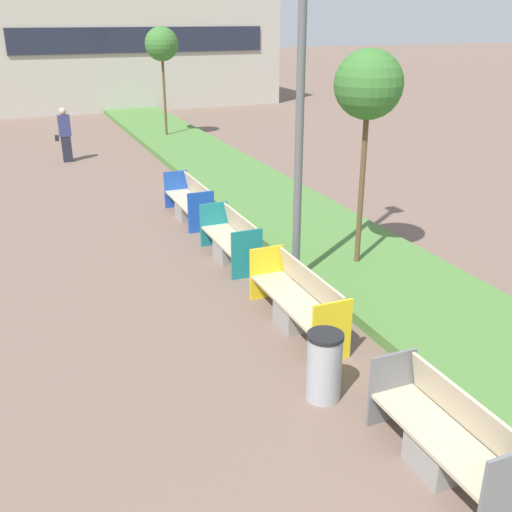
{
  "coord_description": "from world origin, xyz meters",
  "views": [
    {
      "loc": [
        -2.92,
        -0.62,
        4.59
      ],
      "look_at": [
        0.9,
        8.55,
        0.6
      ],
      "focal_mm": 42.0,
      "sensor_mm": 36.0,
      "label": 1
    }
  ],
  "objects_px": {
    "litter_bin": "(324,366)",
    "street_lamp_post": "(302,37)",
    "bench_blue_frame": "(190,204)",
    "bench_grey_frame": "(443,441)",
    "bench_yellow_frame": "(298,304)",
    "pedestrian_walking": "(65,134)",
    "sapling_tree_far": "(162,45)",
    "sapling_tree_near": "(368,86)",
    "bench_teal_frame": "(231,243)"
  },
  "relations": [
    {
      "from": "litter_bin",
      "to": "street_lamp_post",
      "type": "height_order",
      "value": "street_lamp_post"
    },
    {
      "from": "bench_blue_frame",
      "to": "bench_grey_frame",
      "type": "bearing_deg",
      "value": -90.02
    },
    {
      "from": "bench_yellow_frame",
      "to": "pedestrian_walking",
      "type": "distance_m",
      "value": 13.54
    },
    {
      "from": "bench_grey_frame",
      "to": "litter_bin",
      "type": "bearing_deg",
      "value": 108.45
    },
    {
      "from": "bench_grey_frame",
      "to": "sapling_tree_far",
      "type": "distance_m",
      "value": 19.88
    },
    {
      "from": "litter_bin",
      "to": "sapling_tree_near",
      "type": "relative_size",
      "value": 0.23
    },
    {
      "from": "litter_bin",
      "to": "sapling_tree_near",
      "type": "xyz_separation_m",
      "value": [
        2.63,
        3.47,
        2.99
      ]
    },
    {
      "from": "bench_yellow_frame",
      "to": "street_lamp_post",
      "type": "height_order",
      "value": "street_lamp_post"
    },
    {
      "from": "bench_grey_frame",
      "to": "pedestrian_walking",
      "type": "bearing_deg",
      "value": 96.9
    },
    {
      "from": "bench_blue_frame",
      "to": "sapling_tree_far",
      "type": "bearing_deg",
      "value": 78.42
    },
    {
      "from": "street_lamp_post",
      "to": "sapling_tree_near",
      "type": "height_order",
      "value": "street_lamp_post"
    },
    {
      "from": "street_lamp_post",
      "to": "pedestrian_walking",
      "type": "relative_size",
      "value": 4.34
    },
    {
      "from": "bench_teal_frame",
      "to": "litter_bin",
      "type": "height_order",
      "value": "bench_teal_frame"
    },
    {
      "from": "bench_blue_frame",
      "to": "street_lamp_post",
      "type": "distance_m",
      "value": 6.05
    },
    {
      "from": "litter_bin",
      "to": "pedestrian_walking",
      "type": "distance_m",
      "value": 15.32
    },
    {
      "from": "litter_bin",
      "to": "street_lamp_post",
      "type": "relative_size",
      "value": 0.12
    },
    {
      "from": "street_lamp_post",
      "to": "bench_yellow_frame",
      "type": "bearing_deg",
      "value": -114.76
    },
    {
      "from": "sapling_tree_far",
      "to": "bench_blue_frame",
      "type": "bearing_deg",
      "value": -101.58
    },
    {
      "from": "litter_bin",
      "to": "sapling_tree_far",
      "type": "xyz_separation_m",
      "value": [
        2.63,
        17.86,
        3.11
      ]
    },
    {
      "from": "sapling_tree_near",
      "to": "pedestrian_walking",
      "type": "bearing_deg",
      "value": 109.29
    },
    {
      "from": "street_lamp_post",
      "to": "sapling_tree_far",
      "type": "height_order",
      "value": "street_lamp_post"
    },
    {
      "from": "bench_grey_frame",
      "to": "bench_blue_frame",
      "type": "xyz_separation_m",
      "value": [
        0.0,
        9.41,
        0.01
      ]
    },
    {
      "from": "bench_teal_frame",
      "to": "pedestrian_walking",
      "type": "xyz_separation_m",
      "value": [
        -2.04,
        10.37,
        0.56
      ]
    },
    {
      "from": "bench_yellow_frame",
      "to": "bench_teal_frame",
      "type": "bearing_deg",
      "value": 90.09
    },
    {
      "from": "bench_grey_frame",
      "to": "litter_bin",
      "type": "height_order",
      "value": "bench_grey_frame"
    },
    {
      "from": "bench_yellow_frame",
      "to": "bench_teal_frame",
      "type": "xyz_separation_m",
      "value": [
        -0.0,
        3.0,
        -0.01
      ]
    },
    {
      "from": "sapling_tree_near",
      "to": "bench_blue_frame",
      "type": "bearing_deg",
      "value": 115.78
    },
    {
      "from": "bench_grey_frame",
      "to": "bench_yellow_frame",
      "type": "relative_size",
      "value": 0.82
    },
    {
      "from": "litter_bin",
      "to": "bench_grey_frame",
      "type": "bearing_deg",
      "value": -71.55
    },
    {
      "from": "bench_grey_frame",
      "to": "bench_teal_frame",
      "type": "distance_m",
      "value": 6.52
    },
    {
      "from": "bench_teal_frame",
      "to": "litter_bin",
      "type": "distance_m",
      "value": 4.9
    },
    {
      "from": "bench_blue_frame",
      "to": "sapling_tree_near",
      "type": "height_order",
      "value": "sapling_tree_near"
    },
    {
      "from": "bench_teal_frame",
      "to": "bench_blue_frame",
      "type": "height_order",
      "value": "same"
    },
    {
      "from": "bench_yellow_frame",
      "to": "bench_teal_frame",
      "type": "relative_size",
      "value": 1.21
    },
    {
      "from": "bench_grey_frame",
      "to": "sapling_tree_far",
      "type": "relative_size",
      "value": 0.45
    },
    {
      "from": "bench_grey_frame",
      "to": "sapling_tree_near",
      "type": "relative_size",
      "value": 0.46
    },
    {
      "from": "sapling_tree_far",
      "to": "pedestrian_walking",
      "type": "height_order",
      "value": "sapling_tree_far"
    },
    {
      "from": "street_lamp_post",
      "to": "sapling_tree_far",
      "type": "bearing_deg",
      "value": 84.32
    },
    {
      "from": "street_lamp_post",
      "to": "pedestrian_walking",
      "type": "bearing_deg",
      "value": 102.44
    },
    {
      "from": "bench_blue_frame",
      "to": "street_lamp_post",
      "type": "height_order",
      "value": "street_lamp_post"
    },
    {
      "from": "bench_blue_frame",
      "to": "sapling_tree_near",
      "type": "bearing_deg",
      "value": -64.22
    },
    {
      "from": "sapling_tree_near",
      "to": "sapling_tree_far",
      "type": "xyz_separation_m",
      "value": [
        0.0,
        14.39,
        0.12
      ]
    },
    {
      "from": "bench_grey_frame",
      "to": "bench_teal_frame",
      "type": "bearing_deg",
      "value": 90.0
    },
    {
      "from": "bench_yellow_frame",
      "to": "bench_blue_frame",
      "type": "xyz_separation_m",
      "value": [
        -0.0,
        5.89,
        -0.01
      ]
    },
    {
      "from": "bench_teal_frame",
      "to": "bench_grey_frame",
      "type": "bearing_deg",
      "value": -90.0
    },
    {
      "from": "bench_grey_frame",
      "to": "street_lamp_post",
      "type": "distance_m",
      "value": 6.26
    },
    {
      "from": "sapling_tree_far",
      "to": "litter_bin",
      "type": "bearing_deg",
      "value": -98.36
    },
    {
      "from": "bench_teal_frame",
      "to": "sapling_tree_near",
      "type": "bearing_deg",
      "value": -33.99
    },
    {
      "from": "street_lamp_post",
      "to": "sapling_tree_far",
      "type": "distance_m",
      "value": 14.77
    },
    {
      "from": "bench_yellow_frame",
      "to": "street_lamp_post",
      "type": "relative_size",
      "value": 0.3
    }
  ]
}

